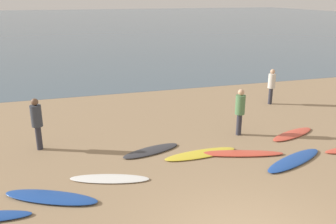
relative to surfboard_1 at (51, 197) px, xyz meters
name	(u,v)px	position (x,y,z in m)	size (l,w,h in m)	color
ground_plane	(139,107)	(3.61, 6.85, -0.15)	(120.00, 120.00, 0.20)	#997C5B
ocean_water	(76,21)	(3.61, 58.91, -0.05)	(140.00, 100.00, 0.01)	#475B6B
surfboard_1	(51,197)	(0.00, 0.00, 0.00)	(2.33, 0.58, 0.10)	#1E479E
surfboard_2	(110,179)	(1.46, 0.54, -0.02)	(2.08, 0.50, 0.06)	white
surfboard_3	(151,151)	(2.93, 1.93, -0.01)	(1.91, 0.57, 0.07)	#333338
surfboard_4	(201,154)	(4.30, 1.27, -0.02)	(2.32, 0.57, 0.07)	yellow
surfboard_5	(239,153)	(5.40, 0.97, -0.01)	(2.70, 0.45, 0.08)	#D84C38
surfboard_6	(294,160)	(6.72, 0.08, -0.01)	(2.42, 0.57, 0.08)	#1E479E
surfboard_7	(293,134)	(7.91, 1.86, -0.01)	(2.01, 0.53, 0.07)	#D84C38
person_0	(272,84)	(9.17, 5.34, 0.86)	(0.31, 0.31, 1.55)	#2D2D38
person_2	(37,120)	(-0.35, 3.11, 0.92)	(0.33, 0.33, 1.65)	#2D2D38
person_3	(240,108)	(6.15, 2.44, 0.90)	(0.33, 0.33, 1.61)	#2D2D38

